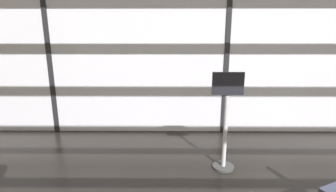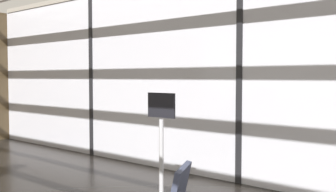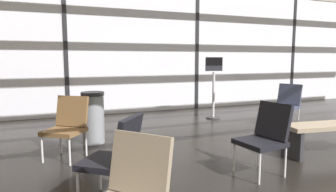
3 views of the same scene
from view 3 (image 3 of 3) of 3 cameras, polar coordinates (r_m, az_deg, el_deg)
glass_curtain_wall at (r=8.51m, az=5.46°, el=8.84°), size 14.00×0.08×3.32m
window_mullion_0 at (r=7.58m, az=-19.10°, el=8.70°), size 0.10×0.12×3.32m
window_mullion_1 at (r=8.51m, az=5.46°, el=8.84°), size 0.10×0.12×3.32m
window_mullion_2 at (r=10.57m, az=22.75°, el=7.98°), size 0.10×0.12×3.32m
parked_airplane at (r=14.79m, az=-1.05°, el=8.99°), size 12.63×3.76×3.76m
lounge_chair_0 at (r=2.16m, az=-7.28°, el=-17.76°), size 0.71×0.71×0.87m
lounge_chair_1 at (r=4.45m, az=-18.73°, el=-5.01°), size 0.70×0.71×0.87m
lounge_chair_2 at (r=6.77m, az=21.88°, el=-1.08°), size 0.68×0.66×0.87m
lounge_chair_3 at (r=2.94m, az=-9.92°, el=-10.90°), size 0.71×0.70×0.87m
lounge_chair_5 at (r=3.81m, az=18.19°, el=-6.98°), size 0.58×0.54×0.87m
waiting_bench at (r=4.98m, az=29.03°, el=-5.80°), size 1.54×0.59×0.47m
trash_bin at (r=5.10m, az=-14.18°, el=-4.02°), size 0.38×0.38×0.86m
info_sign at (r=7.06m, az=8.75°, el=1.18°), size 0.44×0.32×1.44m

